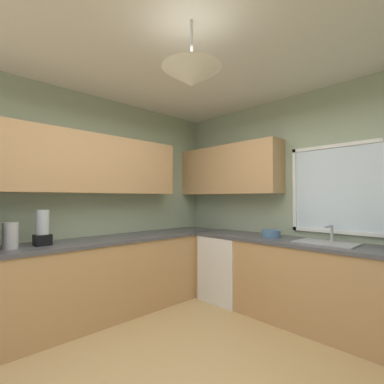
% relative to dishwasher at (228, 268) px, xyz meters
% --- Properties ---
extents(room_shell, '(4.02, 4.08, 2.76)m').
position_rel_dishwasher_xyz_m(room_shell, '(0.60, -1.16, 1.37)').
color(room_shell, '#9EAD8E').
rests_on(room_shell, ground_plane).
extents(counter_run_left, '(0.65, 3.69, 0.91)m').
position_rel_dishwasher_xyz_m(counter_run_left, '(-0.66, -1.64, 0.02)').
color(counter_run_left, tan).
rests_on(counter_run_left, ground_plane).
extents(counter_run_back, '(3.11, 0.65, 0.91)m').
position_rel_dishwasher_xyz_m(counter_run_back, '(1.19, 0.03, 0.02)').
color(counter_run_back, tan).
rests_on(counter_run_back, ground_plane).
extents(dishwasher, '(0.60, 0.60, 0.87)m').
position_rel_dishwasher_xyz_m(dishwasher, '(0.00, 0.00, 0.00)').
color(dishwasher, white).
rests_on(dishwasher, ground_plane).
extents(kettle, '(0.14, 0.14, 0.25)m').
position_rel_dishwasher_xyz_m(kettle, '(-0.64, -2.45, 0.60)').
color(kettle, '#B7B7BC').
rests_on(kettle, counter_run_left).
extents(sink_assembly, '(0.59, 0.40, 0.19)m').
position_rel_dishwasher_xyz_m(sink_assembly, '(1.29, 0.04, 0.49)').
color(sink_assembly, '#9EA0A5').
rests_on(sink_assembly, counter_run_back).
extents(bowl, '(0.22, 0.22, 0.09)m').
position_rel_dishwasher_xyz_m(bowl, '(0.65, 0.03, 0.52)').
color(bowl, '#4C7099').
rests_on(bowl, counter_run_back).
extents(blender_appliance, '(0.15, 0.15, 0.36)m').
position_rel_dishwasher_xyz_m(blender_appliance, '(-0.66, -2.16, 0.64)').
color(blender_appliance, black).
rests_on(blender_appliance, counter_run_left).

